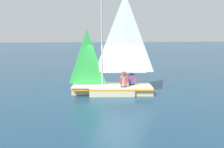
{
  "coord_description": "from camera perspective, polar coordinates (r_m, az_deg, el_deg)",
  "views": [
    {
      "loc": [
        -2.67,
        -10.71,
        2.85
      ],
      "look_at": [
        0.0,
        0.0,
        1.01
      ],
      "focal_mm": 35.0,
      "sensor_mm": 36.0,
      "label": 1
    }
  ],
  "objects": [
    {
      "name": "sailor_crew",
      "position": [
        11.48,
        5.17,
        -1.7
      ],
      "size": [
        0.39,
        0.36,
        1.16
      ],
      "rotation": [
        0.0,
        0.0,
        2.91
      ],
      "color": "black",
      "rests_on": "ground_plane"
    },
    {
      "name": "sailboat_main",
      "position": [
        11.24,
        0.28,
        -1.55
      ],
      "size": [
        4.26,
        2.5,
        5.14
      ],
      "rotation": [
        0.0,
        0.0,
        2.91
      ],
      "color": "beige",
      "rests_on": "ground_plane"
    },
    {
      "name": "ground_plane",
      "position": [
        11.39,
        0.0,
        -5.01
      ],
      "size": [
        260.0,
        260.0,
        0.0
      ],
      "primitive_type": "plane",
      "color": "navy"
    },
    {
      "name": "sailor_helm",
      "position": [
        10.95,
        3.04,
        -2.23
      ],
      "size": [
        0.39,
        0.36,
        1.16
      ],
      "rotation": [
        0.0,
        0.0,
        2.91
      ],
      "color": "black",
      "rests_on": "ground_plane"
    }
  ]
}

